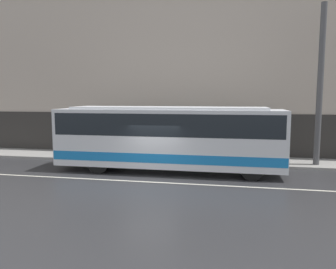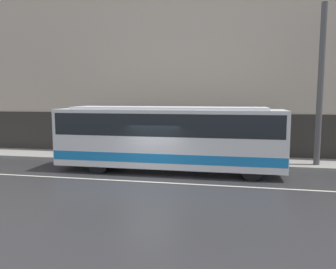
% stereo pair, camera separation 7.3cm
% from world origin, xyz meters
% --- Properties ---
extents(ground_plane, '(60.00, 60.00, 0.00)m').
position_xyz_m(ground_plane, '(0.00, 0.00, 0.00)').
color(ground_plane, '#2D2D30').
extents(sidewalk, '(60.00, 2.84, 0.14)m').
position_xyz_m(sidewalk, '(0.00, 5.42, 0.07)').
color(sidewalk, gray).
rests_on(sidewalk, ground_plane).
extents(building_facade, '(60.00, 0.35, 11.44)m').
position_xyz_m(building_facade, '(0.00, 6.98, 5.52)').
color(building_facade, '#B7A899').
rests_on(building_facade, ground_plane).
extents(lane_stripe, '(54.00, 0.14, 0.01)m').
position_xyz_m(lane_stripe, '(0.00, 0.00, 0.00)').
color(lane_stripe, beige).
rests_on(lane_stripe, ground_plane).
extents(transit_bus, '(11.54, 2.50, 3.35)m').
position_xyz_m(transit_bus, '(0.45, 2.25, 1.89)').
color(transit_bus, silver).
rests_on(transit_bus, ground_plane).
extents(utility_pole_near, '(0.32, 0.32, 8.64)m').
position_xyz_m(utility_pole_near, '(8.27, 4.87, 4.46)').
color(utility_pole_near, '#4C4C4F').
rests_on(utility_pole_near, sidewalk).
extents(pedestrian_waiting, '(0.36, 0.36, 1.53)m').
position_xyz_m(pedestrian_waiting, '(-0.68, 5.09, 0.84)').
color(pedestrian_waiting, '#333338').
rests_on(pedestrian_waiting, sidewalk).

